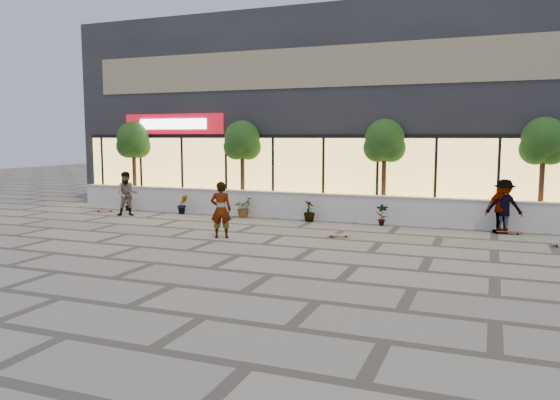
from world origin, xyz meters
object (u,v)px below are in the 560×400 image
(tree_mideast, at_px, (385,143))
(tree_east, at_px, (544,144))
(skater_left, at_px, (127,194))
(skater_center, at_px, (221,210))
(skateboard_center, at_px, (339,235))
(skateboard_left, at_px, (104,210))
(tree_west, at_px, (133,142))
(skateboard_right_near, at_px, (509,232))
(tree_midwest, at_px, (242,143))
(skater_right_near, at_px, (502,207))
(skater_right_far, at_px, (504,207))

(tree_mideast, xyz_separation_m, tree_east, (5.50, 0.00, 0.00))
(skater_left, bearing_deg, skater_center, -57.21)
(skater_left, distance_m, skateboard_center, 9.50)
(skater_center, relative_size, skateboard_left, 2.20)
(skater_center, height_order, skateboard_center, skater_center)
(skater_center, bearing_deg, tree_east, -170.80)
(tree_east, relative_size, skater_left, 2.16)
(tree_mideast, distance_m, tree_east, 5.50)
(tree_west, distance_m, skateboard_left, 3.53)
(skateboard_right_near, bearing_deg, skateboard_left, 176.62)
(tree_mideast, distance_m, skateboard_left, 12.16)
(tree_east, bearing_deg, tree_midwest, 180.00)
(skater_left, distance_m, skater_right_near, 14.28)
(skater_left, distance_m, skateboard_right_near, 14.57)
(skater_center, distance_m, skater_right_near, 9.36)
(tree_midwest, bearing_deg, skater_right_far, -7.74)
(skater_left, distance_m, skater_right_far, 14.35)
(tree_east, bearing_deg, skateboard_left, -173.35)
(tree_east, xyz_separation_m, skater_center, (-9.65, -5.56, -2.07))
(skater_center, distance_m, skateboard_right_near, 9.59)
(tree_mideast, bearing_deg, skateboard_right_near, -18.43)
(tree_midwest, bearing_deg, skateboard_right_near, -8.13)
(tree_west, bearing_deg, tree_east, 0.00)
(tree_midwest, bearing_deg, tree_west, 180.00)
(tree_west, distance_m, tree_mideast, 11.50)
(skateboard_right_near, bearing_deg, skater_center, -159.99)
(skater_right_far, relative_size, skateboard_right_near, 2.17)
(tree_mideast, bearing_deg, tree_east, 0.00)
(skateboard_center, distance_m, skateboard_left, 11.18)
(tree_midwest, height_order, skateboard_center, tree_midwest)
(tree_west, relative_size, tree_midwest, 1.00)
(skater_right_far, bearing_deg, skater_center, 27.61)
(tree_west, xyz_separation_m, tree_east, (17.00, 0.00, 0.00))
(tree_east, bearing_deg, skater_right_far, -130.65)
(skater_right_far, bearing_deg, tree_mideast, -16.67)
(tree_west, bearing_deg, skater_center, -37.12)
(tree_west, height_order, tree_east, same)
(tree_east, distance_m, skateboard_left, 17.50)
(skater_center, relative_size, skater_left, 1.00)
(skateboard_center, height_order, skateboard_left, skateboard_left)
(skateboard_center, bearing_deg, skateboard_left, 149.00)
(tree_west, height_order, skateboard_right_near, tree_west)
(tree_mideast, relative_size, skater_right_far, 2.15)
(skater_left, relative_size, skateboard_left, 2.20)
(tree_midwest, relative_size, skater_right_near, 2.21)
(skater_left, relative_size, skateboard_center, 2.34)
(skater_right_near, height_order, skateboard_center, skater_right_near)
(tree_east, distance_m, skater_right_far, 2.78)
(skateboard_center, bearing_deg, tree_midwest, 122.33)
(tree_mideast, xyz_separation_m, skateboard_center, (-0.66, -4.09, -2.91))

